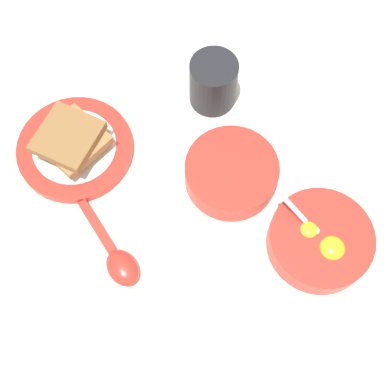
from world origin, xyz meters
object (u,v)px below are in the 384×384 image
egg_bowl (320,240)px  soup_spoon (118,260)px  congee_bowl (231,173)px  drinking_cup (213,82)px  toast_sandwich (71,139)px  toast_plate (75,149)px

egg_bowl → soup_spoon: size_ratio=1.04×
congee_bowl → drinking_cup: size_ratio=1.61×
drinking_cup → congee_bowl: bearing=127.2°
egg_bowl → toast_sandwich: 0.41m
toast_sandwich → congee_bowl: bearing=-164.1°
toast_plate → congee_bowl: (-0.25, -0.07, 0.02)m
toast_plate → toast_sandwich: (-0.00, 0.00, 0.03)m
toast_plate → drinking_cup: (-0.15, -0.19, 0.04)m
egg_bowl → toast_plate: 0.41m
congee_bowl → egg_bowl: bearing=166.7°
toast_plate → congee_bowl: congee_bowl is taller
toast_plate → congee_bowl: 0.26m
congee_bowl → toast_sandwich: bearing=15.9°
toast_plate → congee_bowl: size_ratio=1.29×
toast_sandwich → drinking_cup: (-0.15, -0.19, 0.01)m
egg_bowl → toast_plate: size_ratio=0.84×
toast_plate → drinking_cup: drinking_cup is taller
egg_bowl → drinking_cup: size_ratio=1.73×
toast_sandwich → congee_bowl: 0.26m
toast_plate → drinking_cup: bearing=-128.4°
toast_sandwich → toast_plate: bearing=-67.3°
toast_plate → toast_sandwich: bearing=112.7°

